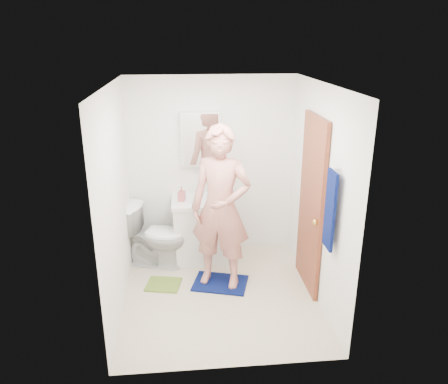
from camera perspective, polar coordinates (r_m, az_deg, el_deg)
The scene contains 22 objects.
floor at distance 5.25m, azimuth -0.52°, elevation -13.29°, with size 2.20×2.40×0.02m, color beige.
ceiling at distance 4.42m, azimuth -0.62°, elevation 14.01°, with size 2.20×2.40×0.02m, color white.
wall_back at distance 5.85m, azimuth -1.61°, elevation 3.32°, with size 2.20×0.02×2.40m, color white.
wall_front at distance 3.60m, azimuth 1.15°, elevation -7.59°, with size 2.20×0.02×2.40m, color white.
wall_left at distance 4.74m, azimuth -14.05°, elevation -1.27°, with size 0.02×2.40×2.40m, color white.
wall_right at distance 4.92m, azimuth 12.43°, elevation -0.37°, with size 0.02×2.40×2.40m, color white.
vanity_cabinet at distance 5.84m, azimuth -2.80°, elevation -5.09°, with size 0.75×0.55×0.80m, color white.
countertop at distance 5.68m, azimuth -2.88°, elevation -1.19°, with size 0.79×0.59×0.05m, color white.
sink_basin at distance 5.67m, azimuth -2.88°, elevation -1.05°, with size 0.40×0.40×0.03m, color white.
faucet at distance 5.82m, azimuth -2.98°, elevation 0.22°, with size 0.03×0.03×0.12m, color silver.
medicine_cabinet at distance 5.67m, azimuth -3.12°, elevation 6.96°, with size 0.50×0.12×0.70m, color white.
mirror_panel at distance 5.61m, azimuth -3.10°, elevation 6.82°, with size 0.46×0.01×0.66m, color white.
door at distance 5.10m, azimuth 11.30°, elevation -1.66°, with size 0.05×0.80×2.05m, color #974529.
door_knob at distance 4.83m, azimuth 11.85°, elevation -3.88°, with size 0.07×0.07×0.07m, color gold.
towel at distance 4.37m, azimuth 13.70°, elevation -2.35°, with size 0.03×0.24×0.80m, color #081451.
towel_hook at distance 4.25m, azimuth 14.66°, elevation 2.94°, with size 0.02×0.02×0.06m, color silver.
toilet at distance 5.74m, azimuth -8.93°, elevation -5.64°, with size 0.46×0.81×0.83m, color white.
bath_mat at distance 5.43m, azimuth -0.49°, elevation -11.82°, with size 0.64×0.45×0.02m, color #081451.
green_rug at distance 5.45m, azimuth -7.92°, elevation -11.87°, with size 0.40×0.34×0.02m, color olive.
soap_dispenser at distance 5.60m, azimuth -5.56°, elevation -0.24°, with size 0.09×0.09×0.19m, color #C0595B.
toothbrush_cup at distance 5.77m, azimuth -1.32°, elevation -0.07°, with size 0.12×0.12×0.10m, color #654394.
man at distance 5.00m, azimuth -0.41°, elevation -2.15°, with size 0.70×0.46×1.93m, color tan.
Camera 1 is at (-0.38, -4.38, 2.85)m, focal length 35.00 mm.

